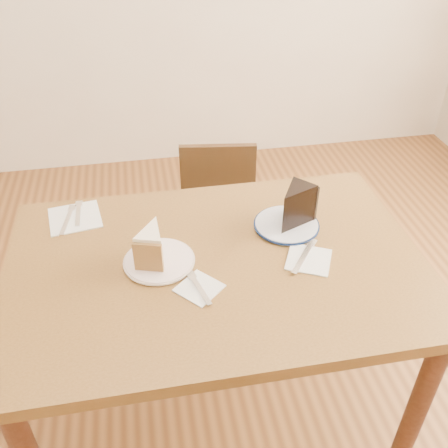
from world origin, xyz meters
The scene contains 14 objects.
ground centered at (0.00, 0.00, 0.00)m, with size 4.00×4.00×0.00m, color #543016.
table centered at (0.00, 0.00, 0.65)m, with size 1.20×0.80×0.75m.
chair_far centered at (0.11, 0.58, 0.42)m, with size 0.42×0.42×0.75m.
plate_cream centered at (-0.16, 0.02, 0.76)m, with size 0.20×0.20×0.01m, color silver.
plate_navy centered at (0.25, 0.12, 0.76)m, with size 0.20×0.20×0.01m, color silver.
carrot_cake centered at (-0.17, 0.04, 0.81)m, with size 0.08×0.11×0.09m, color beige, non-canonical shape.
chocolate_cake centered at (0.26, 0.12, 0.82)m, with size 0.09×0.12×0.12m, color black, non-canonical shape.
napkin_cream centered at (-0.06, -0.10, 0.75)m, with size 0.10×0.10×0.00m, color white.
napkin_navy centered at (0.26, -0.04, 0.75)m, with size 0.12×0.12×0.00m, color white.
napkin_spare centered at (-0.41, 0.29, 0.75)m, with size 0.16×0.16×0.00m, color white.
fork_cream centered at (-0.06, -0.11, 0.76)m, with size 0.01×0.14×0.00m, color silver.
knife_navy centered at (0.25, -0.03, 0.76)m, with size 0.02×0.17×0.00m, color silver.
fork_spare centered at (-0.40, 0.31, 0.76)m, with size 0.01×0.14×0.00m, color silver.
knife_spare centered at (-0.43, 0.28, 0.76)m, with size 0.01×0.16×0.00m, color silver.
Camera 1 is at (-0.17, -1.08, 1.69)m, focal length 40.00 mm.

